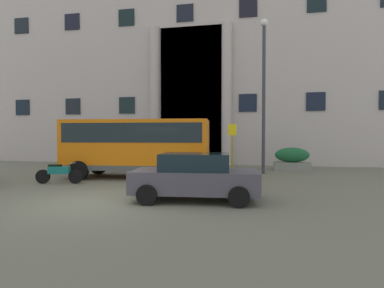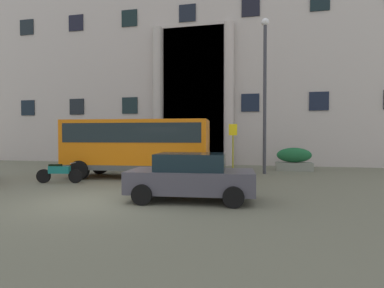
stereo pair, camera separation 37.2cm
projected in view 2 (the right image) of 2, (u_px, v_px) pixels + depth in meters
ground_plane at (93, 203)px, 9.48m from camera, size 80.00×64.00×0.12m
office_building_facade at (199, 45)px, 26.30m from camera, size 33.64×9.61×19.86m
orange_minibus at (137, 143)px, 14.98m from camera, size 7.17×3.05×2.83m
bus_stop_sign at (233, 143)px, 16.13m from camera, size 0.44×0.08×2.69m
hedge_planter_far_west at (83, 156)px, 21.62m from camera, size 2.05×0.74×1.27m
hedge_planter_entrance_left at (294, 160)px, 17.97m from camera, size 2.08×0.88×1.36m
hedge_planter_far_east at (127, 155)px, 20.17m from camera, size 1.67×0.76×1.62m
white_taxi_kerbside at (191, 177)px, 9.64m from camera, size 4.07×2.17×1.49m
motorcycle_far_end at (58, 173)px, 13.20m from camera, size 2.00×0.63×0.89m
lamppost_plaza_centre at (265, 85)px, 16.30m from camera, size 0.40×0.40×8.35m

